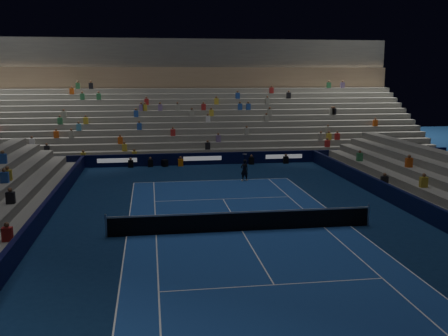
% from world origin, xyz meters
% --- Properties ---
extents(ground, '(90.00, 90.00, 0.00)m').
position_xyz_m(ground, '(0.00, 0.00, 0.00)').
color(ground, '#0B2044').
rests_on(ground, ground).
extents(court_surface, '(10.97, 23.77, 0.01)m').
position_xyz_m(court_surface, '(0.00, 0.00, 0.01)').
color(court_surface, navy).
rests_on(court_surface, ground).
extents(sponsor_barrier_far, '(44.00, 0.25, 1.00)m').
position_xyz_m(sponsor_barrier_far, '(0.00, 18.50, 0.50)').
color(sponsor_barrier_far, black).
rests_on(sponsor_barrier_far, ground).
extents(sponsor_barrier_east, '(0.25, 37.00, 1.00)m').
position_xyz_m(sponsor_barrier_east, '(9.70, 0.00, 0.50)').
color(sponsor_barrier_east, black).
rests_on(sponsor_barrier_east, ground).
extents(sponsor_barrier_west, '(0.25, 37.00, 1.00)m').
position_xyz_m(sponsor_barrier_west, '(-9.70, 0.00, 0.50)').
color(sponsor_barrier_west, black).
rests_on(sponsor_barrier_west, ground).
extents(grandstand_main, '(44.00, 15.20, 11.20)m').
position_xyz_m(grandstand_main, '(0.00, 27.90, 3.38)').
color(grandstand_main, slate).
rests_on(grandstand_main, ground).
extents(tennis_net, '(12.90, 0.10, 1.10)m').
position_xyz_m(tennis_net, '(0.00, 0.00, 0.50)').
color(tennis_net, '#B2B2B7').
rests_on(tennis_net, ground).
extents(tennis_player, '(0.64, 0.50, 1.55)m').
position_xyz_m(tennis_player, '(2.27, 11.49, 0.78)').
color(tennis_player, black).
rests_on(tennis_player, ground).
extents(broadcast_camera, '(0.57, 0.93, 0.56)m').
position_xyz_m(broadcast_camera, '(-3.15, 18.07, 0.29)').
color(broadcast_camera, black).
rests_on(broadcast_camera, ground).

